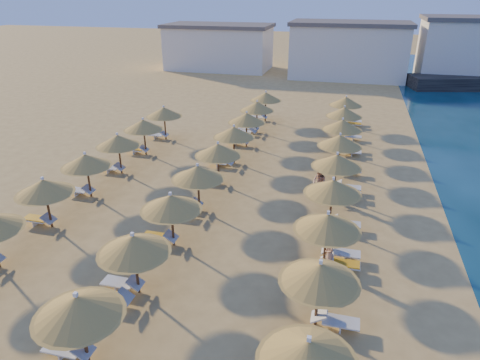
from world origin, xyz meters
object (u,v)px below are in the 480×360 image
(parasol_row_east, at_px, (333,188))
(beachgoer_a, at_px, (330,253))
(parasol_row_west, at_px, (198,173))
(beachgoer_b, at_px, (319,183))

(parasol_row_east, relative_size, beachgoer_a, 23.33)
(parasol_row_east, distance_m, beachgoer_a, 3.98)
(parasol_row_west, bearing_deg, beachgoer_b, 27.77)
(beachgoer_a, distance_m, beachgoer_b, 7.08)
(parasol_row_west, relative_size, beachgoer_a, 23.33)
(parasol_row_east, distance_m, beachgoer_b, 3.64)
(parasol_row_west, bearing_deg, beachgoer_a, -26.90)
(beachgoer_a, xyz_separation_m, beachgoer_b, (-1.09, 7.00, 0.08))
(parasol_row_east, height_order, beachgoer_a, parasol_row_east)
(parasol_row_east, bearing_deg, beachgoer_a, -86.67)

